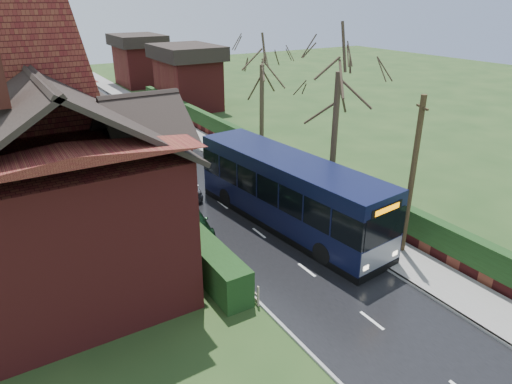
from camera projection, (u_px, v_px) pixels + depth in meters
ground at (281, 251)px, 21.74m from camera, size 140.00×140.00×0.00m
road at (194, 183)px, 29.56m from camera, size 6.00×100.00×0.02m
pavement at (250, 170)px, 31.57m from camera, size 2.50×100.00×0.14m
kerb_right at (235, 173)px, 31.00m from camera, size 0.12×100.00×0.14m
kerb_left at (149, 192)px, 28.08m from camera, size 0.12×100.00×0.10m
front_hedge at (164, 215)px, 23.46m from camera, size 1.20×16.00×1.60m
picket_fence at (178, 218)px, 23.96m from camera, size 0.10×16.00×0.90m
right_wall_hedge at (269, 153)px, 31.94m from camera, size 0.60×50.00×1.80m
brick_house at (53, 168)px, 19.55m from camera, size 9.30×14.60×10.30m
bus at (289, 193)px, 23.48m from camera, size 3.99×12.37×3.69m
car_silver at (179, 184)px, 27.58m from camera, size 1.87×4.23×1.42m
car_green at (190, 221)px, 23.25m from camera, size 2.19×4.24×1.17m
car_distant at (75, 92)px, 54.17m from camera, size 2.60×3.85×1.20m
bus_stop_sign at (393, 219)px, 20.54m from camera, size 0.19×0.44×2.95m
telegraph_pole at (412, 178)px, 20.13m from camera, size 0.47×0.91×7.46m
tree_right_near at (340, 62)px, 24.71m from camera, size 4.87×4.87×10.51m
tree_right_far at (262, 59)px, 33.95m from camera, size 4.75×4.75×9.17m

